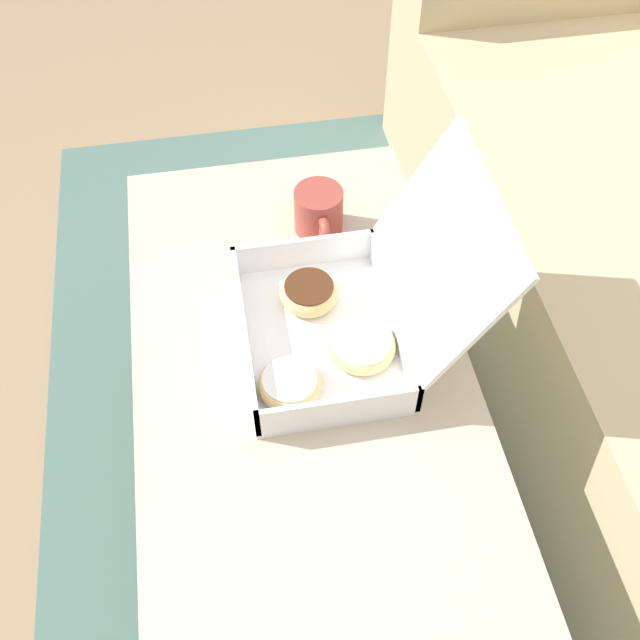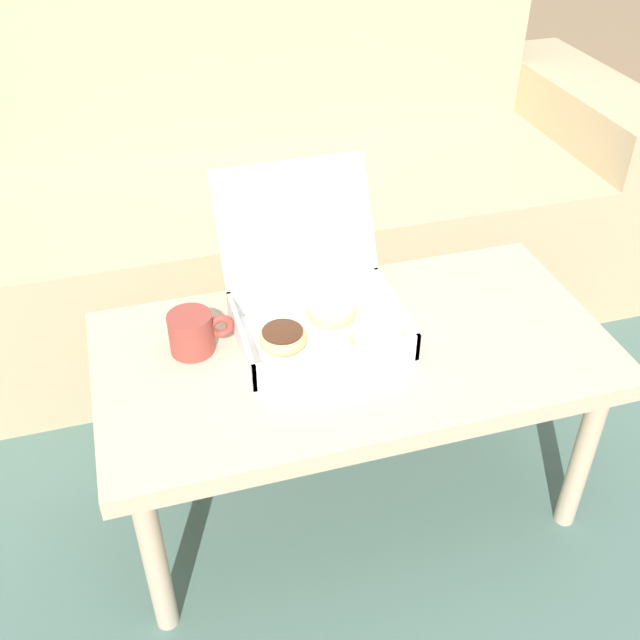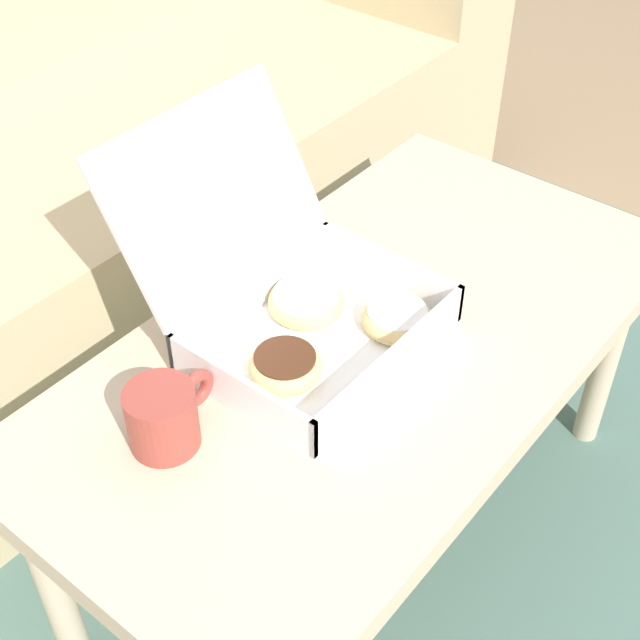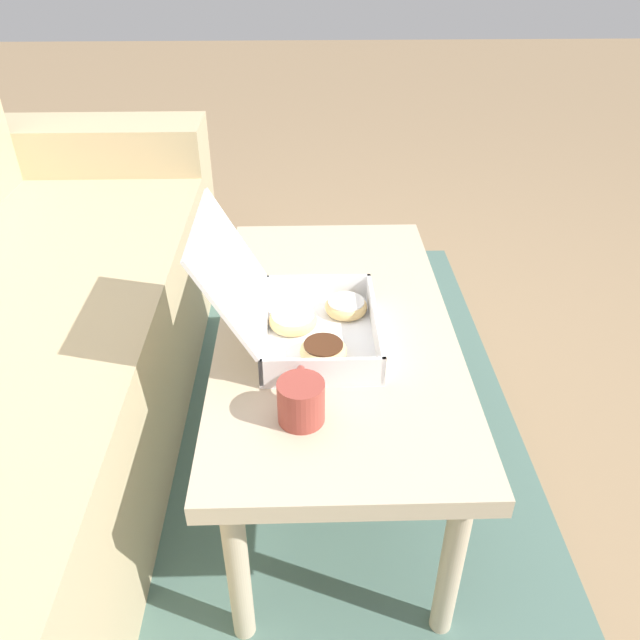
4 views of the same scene
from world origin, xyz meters
TOP-DOWN VIEW (x-y plane):
  - ground_plane at (0.00, 0.00)m, footprint 12.00×12.00m
  - area_rug at (0.00, 0.30)m, footprint 2.37×1.77m
  - coffee_table at (0.00, -0.06)m, footprint 1.00×0.52m
  - pastry_box at (-0.05, 0.01)m, footprint 0.32×0.36m
  - coffee_mug at (-0.30, 0.02)m, footprint 0.13×0.09m

SIDE VIEW (x-z plane):
  - ground_plane at x=0.00m, z-range 0.00..0.00m
  - area_rug at x=0.00m, z-range 0.00..0.01m
  - coffee_table at x=0.00m, z-range 0.18..0.63m
  - coffee_mug at x=-0.30m, z-range 0.46..0.54m
  - pastry_box at x=-0.05m, z-range 0.37..0.65m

